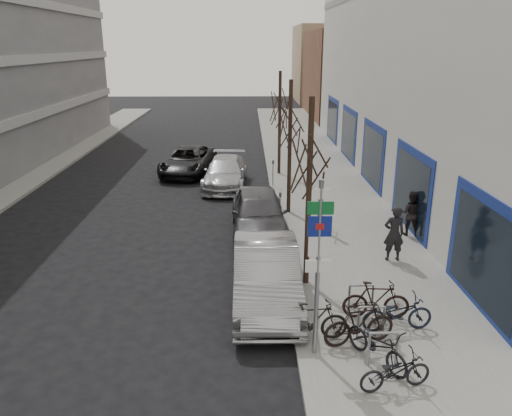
{
  "coord_description": "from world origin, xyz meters",
  "views": [
    {
      "loc": [
        0.92,
        -9.68,
        6.79
      ],
      "look_at": [
        1.16,
        4.86,
        2.0
      ],
      "focal_mm": 35.0,
      "sensor_mm": 36.0,
      "label": 1
    }
  ],
  "objects_px": {
    "highway_sign_pole": "(318,259)",
    "bike_near_left": "(378,341)",
    "parked_car_front": "(266,275)",
    "bike_mid_curb": "(398,311)",
    "parked_car_back": "(225,172)",
    "tree_near": "(310,149)",
    "tree_mid": "(290,116)",
    "parked_car_mid": "(259,213)",
    "meter_mid": "(280,205)",
    "bike_mid_inner": "(313,321)",
    "tree_far": "(280,99)",
    "lane_car": "(188,161)",
    "pedestrian_near": "(394,233)",
    "meter_back": "(273,170)",
    "pedestrian_far": "(411,213)",
    "bike_far_curb": "(396,369)",
    "bike_rack": "(371,318)",
    "bike_far_inner": "(376,300)",
    "meter_front": "(293,265)",
    "bike_near_right": "(359,324)"
  },
  "relations": [
    {
      "from": "bike_near_left",
      "to": "bike_far_inner",
      "type": "xyz_separation_m",
      "value": [
        0.43,
        1.88,
        -0.02
      ]
    },
    {
      "from": "highway_sign_pole",
      "to": "bike_near_left",
      "type": "relative_size",
      "value": 2.37
    },
    {
      "from": "highway_sign_pole",
      "to": "bike_rack",
      "type": "distance_m",
      "value": 2.36
    },
    {
      "from": "meter_front",
      "to": "parked_car_front",
      "type": "bearing_deg",
      "value": -153.98
    },
    {
      "from": "tree_mid",
      "to": "parked_car_mid",
      "type": "xyz_separation_m",
      "value": [
        -1.28,
        -2.22,
        -3.26
      ]
    },
    {
      "from": "bike_rack",
      "to": "lane_car",
      "type": "relative_size",
      "value": 0.44
    },
    {
      "from": "tree_far",
      "to": "pedestrian_near",
      "type": "distance_m",
      "value": 12.22
    },
    {
      "from": "bike_far_inner",
      "to": "parked_car_back",
      "type": "height_order",
      "value": "parked_car_back"
    },
    {
      "from": "meter_front",
      "to": "bike_mid_inner",
      "type": "height_order",
      "value": "meter_front"
    },
    {
      "from": "parked_car_front",
      "to": "bike_mid_curb",
      "type": "bearing_deg",
      "value": -29.61
    },
    {
      "from": "bike_near_right",
      "to": "pedestrian_near",
      "type": "distance_m",
      "value": 5.18
    },
    {
      "from": "tree_near",
      "to": "bike_mid_inner",
      "type": "height_order",
      "value": "tree_near"
    },
    {
      "from": "meter_mid",
      "to": "pedestrian_far",
      "type": "distance_m",
      "value": 4.81
    },
    {
      "from": "bike_far_curb",
      "to": "parked_car_back",
      "type": "relative_size",
      "value": 0.31
    },
    {
      "from": "bike_near_right",
      "to": "bike_mid_inner",
      "type": "xyz_separation_m",
      "value": [
        -1.05,
        0.16,
        -0.02
      ]
    },
    {
      "from": "meter_front",
      "to": "bike_far_inner",
      "type": "distance_m",
      "value": 2.52
    },
    {
      "from": "tree_mid",
      "to": "meter_mid",
      "type": "distance_m",
      "value": 3.55
    },
    {
      "from": "meter_back",
      "to": "parked_car_back",
      "type": "xyz_separation_m",
      "value": [
        -2.35,
        0.42,
        -0.2
      ]
    },
    {
      "from": "bike_near_left",
      "to": "bike_near_right",
      "type": "relative_size",
      "value": 1.01
    },
    {
      "from": "meter_front",
      "to": "highway_sign_pole",
      "type": "bearing_deg",
      "value": -85.25
    },
    {
      "from": "tree_far",
      "to": "bike_far_inner",
      "type": "bearing_deg",
      "value": -84.18
    },
    {
      "from": "bike_mid_inner",
      "to": "pedestrian_near",
      "type": "xyz_separation_m",
      "value": [
        3.14,
        4.57,
        0.4
      ]
    },
    {
      "from": "bike_far_inner",
      "to": "bike_mid_curb",
      "type": "bearing_deg",
      "value": -143.42
    },
    {
      "from": "tree_far",
      "to": "bike_mid_inner",
      "type": "relative_size",
      "value": 3.25
    },
    {
      "from": "bike_rack",
      "to": "bike_mid_curb",
      "type": "distance_m",
      "value": 0.77
    },
    {
      "from": "highway_sign_pole",
      "to": "meter_front",
      "type": "bearing_deg",
      "value": 94.75
    },
    {
      "from": "bike_rack",
      "to": "bike_mid_curb",
      "type": "height_order",
      "value": "bike_mid_curb"
    },
    {
      "from": "tree_near",
      "to": "bike_mid_curb",
      "type": "height_order",
      "value": "tree_near"
    },
    {
      "from": "meter_mid",
      "to": "meter_back",
      "type": "bearing_deg",
      "value": 90.0
    },
    {
      "from": "tree_mid",
      "to": "meter_mid",
      "type": "bearing_deg",
      "value": -106.7
    },
    {
      "from": "bike_rack",
      "to": "meter_mid",
      "type": "height_order",
      "value": "meter_mid"
    },
    {
      "from": "highway_sign_pole",
      "to": "tree_near",
      "type": "distance_m",
      "value": 3.88
    },
    {
      "from": "highway_sign_pole",
      "to": "bike_far_inner",
      "type": "height_order",
      "value": "highway_sign_pole"
    },
    {
      "from": "meter_back",
      "to": "bike_far_inner",
      "type": "distance_m",
      "value": 12.69
    },
    {
      "from": "meter_front",
      "to": "pedestrian_near",
      "type": "xyz_separation_m",
      "value": [
        3.41,
        2.04,
        0.14
      ]
    },
    {
      "from": "pedestrian_far",
      "to": "bike_near_left",
      "type": "bearing_deg",
      "value": 91.59
    },
    {
      "from": "parked_car_back",
      "to": "tree_near",
      "type": "bearing_deg",
      "value": -72.58
    },
    {
      "from": "highway_sign_pole",
      "to": "parked_car_back",
      "type": "relative_size",
      "value": 0.85
    },
    {
      "from": "bike_rack",
      "to": "meter_back",
      "type": "relative_size",
      "value": 1.78
    },
    {
      "from": "tree_far",
      "to": "lane_car",
      "type": "bearing_deg",
      "value": 172.56
    },
    {
      "from": "meter_mid",
      "to": "bike_mid_inner",
      "type": "height_order",
      "value": "meter_mid"
    },
    {
      "from": "tree_near",
      "to": "parked_car_front",
      "type": "bearing_deg",
      "value": -144.18
    },
    {
      "from": "bike_rack",
      "to": "bike_far_curb",
      "type": "relative_size",
      "value": 1.47
    },
    {
      "from": "highway_sign_pole",
      "to": "bike_rack",
      "type": "height_order",
      "value": "highway_sign_pole"
    },
    {
      "from": "bike_mid_curb",
      "to": "bike_near_right",
      "type": "bearing_deg",
      "value": 112.87
    },
    {
      "from": "lane_car",
      "to": "meter_mid",
      "type": "bearing_deg",
      "value": -54.82
    },
    {
      "from": "parked_car_mid",
      "to": "highway_sign_pole",
      "type": "bearing_deg",
      "value": -84.13
    },
    {
      "from": "parked_car_back",
      "to": "pedestrian_near",
      "type": "bearing_deg",
      "value": -55.41
    },
    {
      "from": "parked_car_mid",
      "to": "meter_mid",
      "type": "bearing_deg",
      "value": 38.74
    },
    {
      "from": "meter_back",
      "to": "bike_mid_curb",
      "type": "relative_size",
      "value": 0.73
    }
  ]
}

